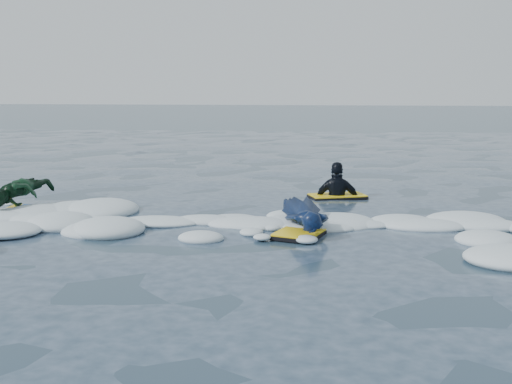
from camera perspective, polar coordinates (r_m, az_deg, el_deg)
ground at (r=8.14m, az=-3.94°, el=-5.24°), size 120.00×120.00×0.00m
foam_band at (r=9.12m, az=-2.74°, el=-3.61°), size 12.00×3.10×0.30m
prone_woman_unit at (r=9.17m, az=4.34°, el=-2.16°), size 0.91×1.72×0.42m
prone_child_unit at (r=11.26m, az=-20.15°, el=-0.24°), size 0.86×1.45×0.54m
waiting_rider_unit at (r=11.89m, az=7.23°, el=-0.96°), size 1.15×0.87×1.53m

